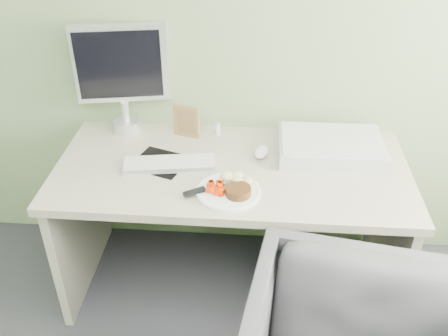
# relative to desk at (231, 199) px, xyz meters

# --- Properties ---
(wall_back) EXTENTS (3.50, 0.00, 3.50)m
(wall_back) POSITION_rel_desk_xyz_m (0.00, 0.38, 0.80)
(wall_back) COLOR gray
(wall_back) RESTS_ON floor
(desk) EXTENTS (1.60, 0.75, 0.73)m
(desk) POSITION_rel_desk_xyz_m (0.00, 0.00, 0.00)
(desk) COLOR #B0AA93
(desk) RESTS_ON floor
(plate) EXTENTS (0.27, 0.27, 0.01)m
(plate) POSITION_rel_desk_xyz_m (-0.00, -0.20, 0.19)
(plate) COLOR white
(plate) RESTS_ON desk
(steak) EXTENTS (0.14, 0.14, 0.03)m
(steak) POSITION_rel_desk_xyz_m (0.04, -0.23, 0.21)
(steak) COLOR black
(steak) RESTS_ON plate
(potato_pile) EXTENTS (0.14, 0.12, 0.06)m
(potato_pile) POSITION_rel_desk_xyz_m (0.03, -0.15, 0.23)
(potato_pile) COLOR tan
(potato_pile) RESTS_ON plate
(carrot_heap) EXTENTS (0.08, 0.07, 0.05)m
(carrot_heap) POSITION_rel_desk_xyz_m (-0.05, -0.21, 0.22)
(carrot_heap) COLOR red
(carrot_heap) RESTS_ON plate
(steak_knife) EXTENTS (0.22, 0.15, 0.02)m
(steak_knife) POSITION_rel_desk_xyz_m (-0.11, -0.22, 0.21)
(steak_knife) COLOR silver
(steak_knife) RESTS_ON plate
(mousepad) EXTENTS (0.29, 0.27, 0.00)m
(mousepad) POSITION_rel_desk_xyz_m (-0.33, 0.01, 0.18)
(mousepad) COLOR black
(mousepad) RESTS_ON desk
(keyboard) EXTENTS (0.42, 0.18, 0.02)m
(keyboard) POSITION_rel_desk_xyz_m (-0.28, -0.02, 0.20)
(keyboard) COLOR white
(keyboard) RESTS_ON desk
(computer_mouse) EXTENTS (0.09, 0.13, 0.04)m
(computer_mouse) POSITION_rel_desk_xyz_m (0.13, 0.10, 0.20)
(computer_mouse) COLOR white
(computer_mouse) RESTS_ON desk
(photo_frame) EXTENTS (0.13, 0.05, 0.17)m
(photo_frame) POSITION_rel_desk_xyz_m (-0.24, 0.26, 0.27)
(photo_frame) COLOR olive
(photo_frame) RESTS_ON desk
(eyedrop_bottle) EXTENTS (0.03, 0.03, 0.08)m
(eyedrop_bottle) POSITION_rel_desk_xyz_m (-0.09, 0.29, 0.22)
(eyedrop_bottle) COLOR white
(eyedrop_bottle) RESTS_ON desk
(scanner) EXTENTS (0.49, 0.33, 0.08)m
(scanner) POSITION_rel_desk_xyz_m (0.45, 0.14, 0.22)
(scanner) COLOR silver
(scanner) RESTS_ON desk
(monitor) EXTENTS (0.45, 0.16, 0.54)m
(monitor) POSITION_rel_desk_xyz_m (-0.55, 0.31, 0.49)
(monitor) COLOR silver
(monitor) RESTS_ON desk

